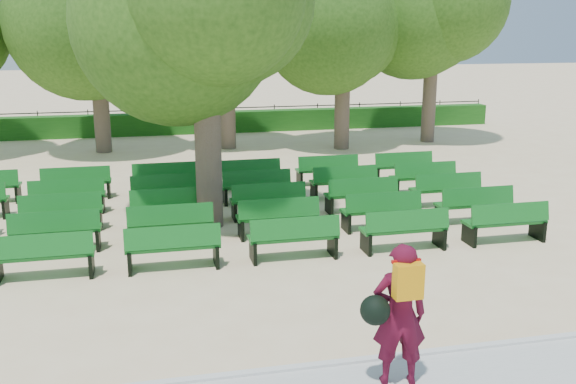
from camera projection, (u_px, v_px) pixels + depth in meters
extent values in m
plane|color=beige|center=(272.00, 228.00, 14.61)|extent=(120.00, 120.00, 0.00)
cube|color=silver|center=(362.00, 362.00, 8.69)|extent=(30.00, 0.12, 0.10)
cube|color=#1C5816|center=(208.00, 122.00, 27.72)|extent=(26.00, 0.70, 0.90)
cube|color=#12671E|center=(218.00, 202.00, 15.11)|extent=(1.79, 0.56, 0.06)
cube|color=#12671E|center=(219.00, 194.00, 14.85)|extent=(1.78, 0.20, 0.41)
cylinder|color=brown|center=(208.00, 157.00, 14.40)|extent=(0.59, 0.59, 3.23)
ellipsoid|color=#315C18|center=(204.00, 24.00, 13.68)|extent=(4.67, 4.67, 4.20)
imported|color=#4D0B1F|center=(399.00, 315.00, 7.95)|extent=(0.75, 0.56, 1.86)
cube|color=orange|center=(408.00, 281.00, 7.62)|extent=(0.35, 0.17, 0.43)
sphere|color=black|center=(375.00, 310.00, 7.79)|extent=(0.37, 0.37, 0.37)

